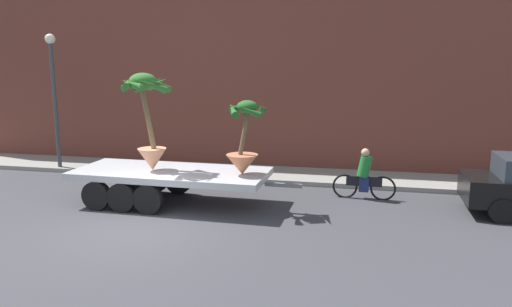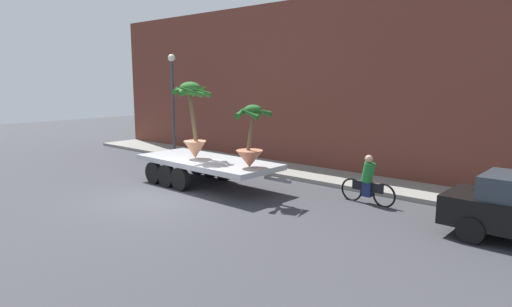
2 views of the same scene
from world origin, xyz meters
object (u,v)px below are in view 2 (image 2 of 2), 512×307
potted_palm_middle (193,115)px  street_lamp (173,91)px  potted_palm_rear (251,141)px  cyclist (368,182)px  flatbed_trailer (202,165)px

potted_palm_middle → street_lamp: 6.08m
potted_palm_rear → potted_palm_middle: bearing=-179.4°
street_lamp → potted_palm_middle: bearing=-31.8°
potted_palm_rear → cyclist: bearing=29.5°
cyclist → street_lamp: bearing=173.1°
potted_palm_rear → flatbed_trailer: bearing=178.1°
potted_palm_middle → cyclist: size_ratio=1.48×
flatbed_trailer → cyclist: (5.61, 1.73, -0.09)m
potted_palm_rear → street_lamp: (-7.88, 3.15, 1.40)m
flatbed_trailer → cyclist: size_ratio=3.53×
cyclist → flatbed_trailer: bearing=-162.9°
cyclist → potted_palm_rear: bearing=-150.5°
cyclist → potted_palm_middle: bearing=-162.8°
flatbed_trailer → potted_palm_rear: potted_palm_rear is taller
potted_palm_rear → street_lamp: street_lamp is taller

